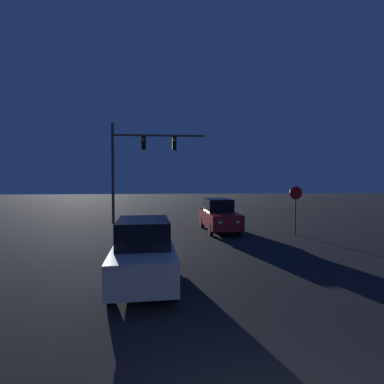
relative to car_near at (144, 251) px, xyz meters
The scene contains 4 objects.
car_near is the anchor object (origin of this frame).
car_far 8.98m from the car_near, 66.21° to the left, with size 1.81×4.53×1.80m.
traffic_signal_mast 12.55m from the car_near, 96.02° to the left, with size 6.23×0.30×6.66m.
stop_sign 9.90m from the car_near, 41.73° to the left, with size 0.68×0.07×2.54m.
Camera 1 is at (-1.30, -2.24, 2.87)m, focal length 28.00 mm.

